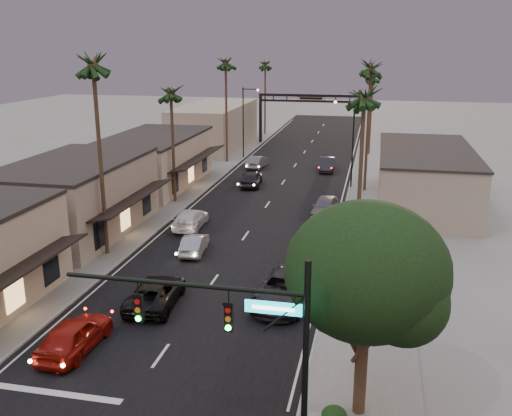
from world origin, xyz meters
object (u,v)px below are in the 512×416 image
at_px(palm_lb, 92,59).
at_px(oncoming_pickup, 156,293).
at_px(streetlight_left, 245,117).
at_px(palm_lc, 171,88).
at_px(oncoming_red, 75,335).
at_px(oncoming_silver, 194,244).
at_px(corner_tree, 368,277).
at_px(arch, 311,107).
at_px(streetlight_right, 350,136).
at_px(palm_far, 265,62).
at_px(palm_ra, 365,92).
at_px(palm_ld, 226,60).
at_px(palm_rc, 373,74).
at_px(curbside_near, 285,289).
at_px(palm_rb, 371,64).
at_px(curbside_black, 318,257).
at_px(traffic_signal, 249,332).

distance_m(palm_lb, oncoming_pickup, 15.72).
xyz_separation_m(streetlight_left, palm_lc, (-1.68, -22.00, 5.14)).
distance_m(oncoming_red, oncoming_silver, 14.07).
distance_m(corner_tree, arch, 63.26).
xyz_separation_m(streetlight_right, palm_lb, (-15.52, -23.00, 8.06)).
xyz_separation_m(streetlight_right, palm_far, (-15.22, 33.00, 6.11)).
relative_size(palm_ra, oncoming_red, 2.72).
relative_size(palm_ld, oncoming_silver, 3.50).
bearing_deg(palm_far, palm_lb, -90.31).
height_order(palm_ld, palm_ra, palm_ld).
xyz_separation_m(palm_ra, palm_rc, (0.00, 40.00, -0.97)).
bearing_deg(oncoming_silver, streetlight_right, -120.31).
distance_m(arch, palm_far, 12.96).
height_order(palm_lb, curbside_near, palm_lb).
xyz_separation_m(palm_lb, curbside_near, (13.46, -5.12, -12.53)).
height_order(palm_lc, palm_far, palm_far).
distance_m(palm_lc, oncoming_pickup, 23.88).
xyz_separation_m(arch, oncoming_red, (-4.21, -60.36, -4.71)).
height_order(palm_lc, oncoming_red, palm_lc).
bearing_deg(streetlight_right, corner_tree, -86.11).
height_order(palm_lc, palm_rb, palm_rb).
relative_size(palm_rb, oncoming_pickup, 2.64).
height_order(palm_lb, palm_ra, palm_lb).
height_order(palm_lc, oncoming_pickup, palm_lc).
relative_size(streetlight_left, palm_lc, 0.74).
height_order(palm_far, oncoming_silver, palm_far).
distance_m(palm_lc, palm_ra, 20.99).
xyz_separation_m(corner_tree, curbside_near, (-4.62, 9.43, -5.12)).
xyz_separation_m(corner_tree, palm_far, (-17.78, 70.55, 5.46)).
bearing_deg(curbside_black, streetlight_left, 104.39).
relative_size(palm_ld, palm_rc, 1.16).
xyz_separation_m(palm_far, curbside_black, (14.46, -55.62, -10.59)).
distance_m(palm_lc, curbside_near, 25.28).
bearing_deg(oncoming_red, streetlight_right, -106.05).
relative_size(arch, palm_rc, 1.25).
relative_size(streetlight_right, palm_ra, 0.68).
bearing_deg(palm_rb, palm_ld, 147.40).
xyz_separation_m(streetlight_right, palm_rb, (1.68, -1.00, 7.09)).
relative_size(streetlight_right, oncoming_pickup, 1.67).
bearing_deg(streetlight_left, oncoming_red, -86.79).
bearing_deg(arch, palm_far, 136.05).
xyz_separation_m(streetlight_left, curbside_near, (11.78, -41.12, -4.47)).
bearing_deg(arch, palm_ra, -79.41).
height_order(palm_ld, oncoming_pickup, palm_ld).
bearing_deg(oncoming_pickup, curbside_black, -143.34).
height_order(palm_rc, palm_far, palm_far).
height_order(traffic_signal, oncoming_red, traffic_signal).
relative_size(corner_tree, palm_lb, 0.58).
distance_m(corner_tree, palm_ra, 17.45).
relative_size(streetlight_left, curbside_black, 1.53).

